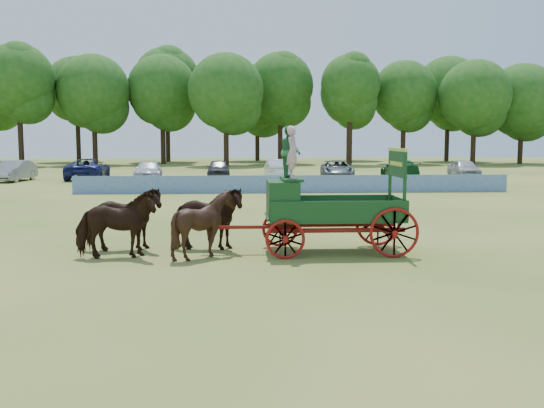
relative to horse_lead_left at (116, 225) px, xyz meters
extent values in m
plane|color=#9B9046|center=(7.77, 1.27, -0.93)|extent=(160.00, 160.00, 0.00)
imported|color=black|center=(0.00, 0.00, 0.00)|extent=(2.30, 1.25, 1.86)
imported|color=black|center=(0.00, 1.10, 0.00)|extent=(2.33, 1.32, 1.86)
imported|color=black|center=(2.40, 0.00, 0.00)|extent=(1.77, 1.59, 1.86)
imported|color=black|center=(2.40, 1.10, 0.00)|extent=(2.29, 1.20, 1.86)
cube|color=#9E0F0F|center=(4.60, 0.55, -0.33)|extent=(0.12, 2.00, 0.12)
cube|color=#9E0F0F|center=(7.60, 0.55, -0.33)|extent=(0.12, 2.00, 0.12)
cube|color=#9E0F0F|center=(6.10, 0.00, -0.21)|extent=(3.80, 0.10, 0.12)
cube|color=#9E0F0F|center=(6.10, 1.10, -0.21)|extent=(3.80, 0.10, 0.12)
cube|color=#9E0F0F|center=(3.70, 0.55, -0.18)|extent=(2.80, 0.09, 0.09)
cube|color=#174520|center=(6.10, 0.55, 0.07)|extent=(3.80, 1.80, 0.10)
cube|color=#174520|center=(6.10, -0.33, 0.37)|extent=(3.80, 0.06, 0.55)
cube|color=#174520|center=(6.10, 1.43, 0.37)|extent=(3.80, 0.06, 0.55)
cube|color=#174520|center=(7.98, 0.55, 0.37)|extent=(0.06, 1.80, 0.55)
cube|color=#174520|center=(4.60, 0.55, 0.62)|extent=(0.85, 1.70, 1.05)
cube|color=#174520|center=(4.85, 0.55, 1.19)|extent=(0.55, 1.50, 0.08)
cube|color=#174520|center=(4.22, 0.55, 0.42)|extent=(0.10, 1.60, 0.65)
cube|color=#174520|center=(4.40, 0.55, 0.12)|extent=(0.55, 1.60, 0.06)
cube|color=#174520|center=(7.90, -0.25, 1.02)|extent=(0.08, 0.08, 1.80)
cube|color=#174520|center=(7.90, 1.35, 1.02)|extent=(0.08, 0.08, 1.80)
cube|color=#174520|center=(7.90, 0.55, 1.62)|extent=(0.07, 1.75, 0.75)
cube|color=yellow|center=(7.90, 0.55, 2.02)|extent=(0.08, 1.80, 0.09)
cube|color=yellow|center=(7.86, 0.55, 1.62)|extent=(0.02, 1.30, 0.12)
torus|color=#9E0F0F|center=(4.60, -0.40, -0.38)|extent=(1.09, 0.09, 1.09)
torus|color=#9E0F0F|center=(4.60, 1.50, -0.38)|extent=(1.09, 0.09, 1.09)
torus|color=#9E0F0F|center=(7.60, -0.40, -0.23)|extent=(1.39, 0.09, 1.39)
torus|color=#9E0F0F|center=(7.60, 1.50, -0.23)|extent=(1.39, 0.09, 1.39)
imported|color=#D4A2B2|center=(4.85, 0.20, 1.96)|extent=(0.35, 0.53, 1.45)
imported|color=#2A7039|center=(4.85, 0.90, 1.98)|extent=(0.57, 0.73, 1.49)
cube|color=#1B4095|center=(6.77, 19.27, -0.40)|extent=(26.00, 0.08, 1.05)
imported|color=gray|center=(-13.34, 30.08, -0.14)|extent=(2.11, 4.90, 1.57)
imported|color=navy|center=(-8.28, 31.76, -0.11)|extent=(2.97, 6.02, 1.64)
imported|color=silver|center=(-3.44, 30.71, -0.22)|extent=(2.32, 5.04, 1.43)
imported|color=#333338|center=(1.94, 32.23, -0.17)|extent=(1.88, 4.51, 1.52)
imported|color=silver|center=(6.60, 31.70, -0.15)|extent=(1.85, 4.81, 1.56)
imported|color=slate|center=(11.40, 31.37, -0.20)|extent=(2.88, 5.47, 1.47)
imported|color=#144C1E|center=(16.62, 31.83, -0.19)|extent=(2.30, 5.16, 1.47)
imported|color=#B2B2B7|center=(21.61, 30.97, -0.15)|extent=(2.24, 4.72, 1.56)
cylinder|color=#382314|center=(-21.12, 54.47, 1.75)|extent=(0.60, 0.60, 5.36)
sphere|color=#174B14|center=(-21.12, 54.47, 8.94)|extent=(8.02, 8.02, 8.02)
cylinder|color=#382314|center=(-13.43, 57.27, 1.46)|extent=(0.60, 0.60, 4.77)
sphere|color=#174B14|center=(-13.43, 57.27, 7.86)|extent=(8.61, 8.61, 8.61)
cylinder|color=#382314|center=(-5.61, 59.45, 1.55)|extent=(0.60, 0.60, 4.95)
sphere|color=#174B14|center=(-5.61, 59.45, 8.19)|extent=(8.55, 8.55, 8.55)
cylinder|color=#382314|center=(2.26, 54.32, 1.41)|extent=(0.60, 0.60, 4.68)
sphere|color=#174B14|center=(2.26, 54.32, 7.68)|extent=(8.74, 8.74, 8.74)
cylinder|color=#382314|center=(8.96, 59.61, 1.70)|extent=(0.60, 0.60, 5.27)
sphere|color=#174B14|center=(8.96, 59.61, 8.77)|extent=(8.29, 8.29, 8.29)
cylinder|color=#382314|center=(16.98, 55.47, 1.66)|extent=(0.60, 0.60, 5.18)
sphere|color=#174B14|center=(16.98, 55.47, 8.62)|extent=(7.07, 7.07, 7.07)
cylinder|color=#382314|center=(24.25, 58.24, 1.44)|extent=(0.60, 0.60, 4.74)
sphere|color=#174B14|center=(24.25, 58.24, 7.81)|extent=(8.04, 8.04, 8.04)
cylinder|color=#382314|center=(32.12, 55.48, 1.32)|extent=(0.60, 0.60, 4.51)
sphere|color=#174B14|center=(32.12, 55.48, 7.37)|extent=(8.59, 8.59, 8.59)
cylinder|color=#382314|center=(38.97, 57.47, 1.20)|extent=(0.60, 0.60, 4.26)
sphere|color=#174B14|center=(38.97, 57.47, 6.91)|extent=(9.15, 9.15, 9.15)
cylinder|color=#382314|center=(-17.80, 66.88, 1.73)|extent=(0.60, 0.60, 5.32)
sphere|color=#174B14|center=(-17.80, 66.88, 8.86)|extent=(8.45, 8.45, 8.45)
cylinder|color=#382314|center=(-5.76, 66.42, 2.03)|extent=(0.60, 0.60, 5.92)
sphere|color=#174B14|center=(-5.76, 66.42, 9.98)|extent=(8.83, 8.83, 8.83)
cylinder|color=#382314|center=(6.42, 68.65, 1.41)|extent=(0.60, 0.60, 4.68)
sphere|color=#174B14|center=(6.42, 68.65, 7.69)|extent=(9.47, 9.47, 9.47)
cylinder|color=#382314|center=(19.46, 69.38, 1.64)|extent=(0.60, 0.60, 5.14)
sphere|color=#174B14|center=(19.46, 69.38, 8.53)|extent=(8.22, 8.22, 8.22)
cylinder|color=#382314|center=(32.36, 65.36, 1.68)|extent=(0.60, 0.60, 5.21)
sphere|color=#174B14|center=(32.36, 65.36, 8.67)|extent=(9.30, 9.30, 9.30)
camera|label=1|loc=(3.25, -16.55, 2.37)|focal=40.00mm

